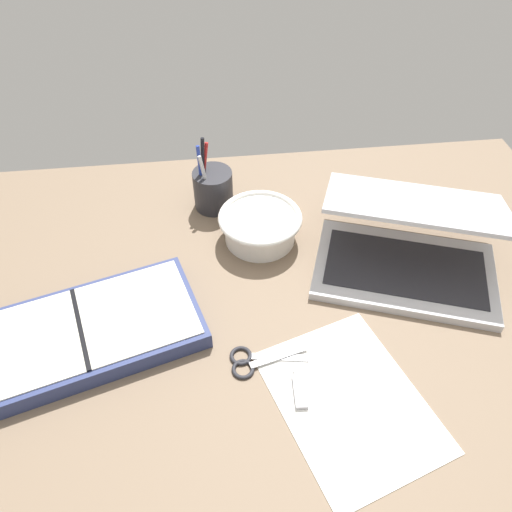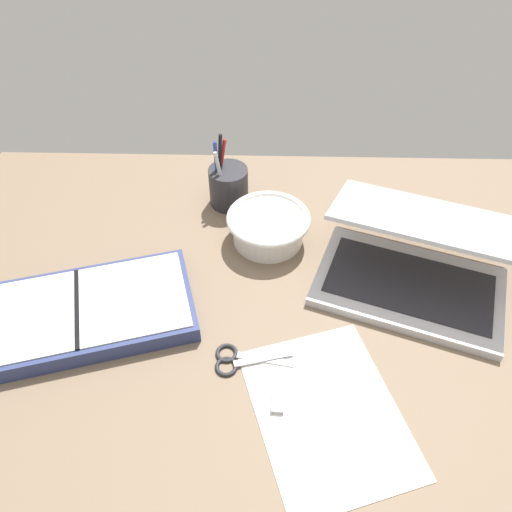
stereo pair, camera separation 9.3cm
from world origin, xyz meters
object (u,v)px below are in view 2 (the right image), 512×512
(bowl, at_px, (269,226))
(pen_cup, at_px, (228,186))
(laptop, at_px, (415,263))
(scissors, at_px, (236,360))
(planner, at_px, (79,314))

(bowl, xyz_separation_m, pen_cup, (-0.09, 0.12, 0.01))
(bowl, bearing_deg, laptop, -21.79)
(laptop, distance_m, scissors, 0.39)
(pen_cup, distance_m, planner, 0.43)
(laptop, distance_m, planner, 0.63)
(planner, distance_m, scissors, 0.30)
(bowl, xyz_separation_m, scissors, (-0.05, -0.31, -0.03))
(laptop, height_order, planner, laptop)
(planner, bearing_deg, bowl, 17.24)
(bowl, height_order, scissors, bowl)
(laptop, relative_size, scissors, 3.15)
(laptop, relative_size, planner, 0.95)
(planner, bearing_deg, scissors, -31.69)
(pen_cup, bearing_deg, bowl, -53.31)
(laptop, xyz_separation_m, bowl, (-0.28, 0.11, -0.01))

